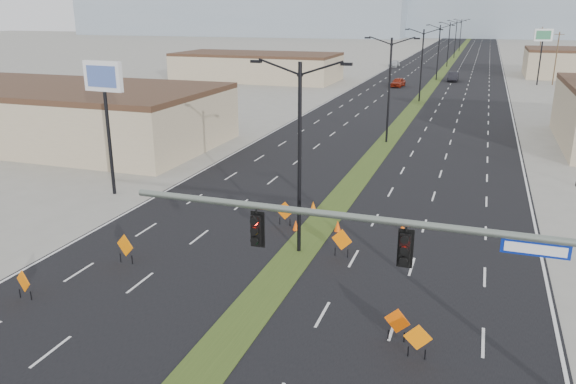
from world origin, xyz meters
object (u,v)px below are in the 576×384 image
(signal_mast, at_px, (466,271))
(construction_sign_5, at_px, (397,322))
(streetlight_1, at_px, (389,87))
(streetlight_3, at_px, (438,51))
(pole_sign_west, at_px, (104,87))
(construction_sign_1, at_px, (125,246))
(streetlight_0, at_px, (300,154))
(streetlight_6, at_px, (461,34))
(construction_sign_0, at_px, (23,282))
(construction_sign_4, at_px, (418,339))
(car_mid, at_px, (453,77))
(car_far, at_px, (394,64))
(cone_3, at_px, (313,205))
(cone_2, at_px, (338,226))
(pole_sign_east_far, at_px, (543,39))
(streetlight_5, at_px, (456,38))
(construction_sign_3, at_px, (342,241))
(streetlight_4, at_px, (449,43))
(construction_sign_2, at_px, (285,212))
(streetlight_2, at_px, (422,63))
(cone_1, at_px, (403,227))
(car_left, at_px, (398,82))
(cone_0, at_px, (296,225))

(signal_mast, relative_size, construction_sign_5, 11.51)
(streetlight_1, height_order, streetlight_3, same)
(pole_sign_west, bearing_deg, construction_sign_1, -46.32)
(streetlight_0, bearing_deg, signal_mast, -49.46)
(construction_sign_1, bearing_deg, streetlight_6, 103.08)
(construction_sign_0, height_order, construction_sign_4, construction_sign_4)
(signal_mast, relative_size, car_mid, 3.27)
(car_far, bearing_deg, construction_sign_4, -77.25)
(cone_3, bearing_deg, pole_sign_west, -174.18)
(cone_2, relative_size, pole_sign_east_far, 0.07)
(streetlight_5, xyz_separation_m, construction_sign_3, (2.33, -139.94, -4.50))
(streetlight_4, bearing_deg, construction_sign_2, -91.06)
(streetlight_3, bearing_deg, car_far, 116.16)
(streetlight_2, bearing_deg, cone_1, -84.58)
(construction_sign_1, height_order, pole_sign_east_far, pole_sign_east_far)
(car_left, bearing_deg, cone_2, -77.83)
(construction_sign_3, bearing_deg, streetlight_6, 102.85)
(streetlight_0, xyz_separation_m, streetlight_1, (0.00, 28.00, 0.00))
(construction_sign_1, xyz_separation_m, construction_sign_4, (15.05, -3.56, -0.11))
(streetlight_1, bearing_deg, signal_mast, -77.31)
(streetlight_0, relative_size, cone_2, 14.56)
(cone_3, xyz_separation_m, pole_sign_east_far, (18.65, 75.48, 7.49))
(cone_3, distance_m, pole_sign_east_far, 78.11)
(construction_sign_5, bearing_deg, construction_sign_3, 131.98)
(construction_sign_2, bearing_deg, car_left, 90.39)
(construction_sign_2, xyz_separation_m, cone_1, (6.87, 1.31, -0.59))
(construction_sign_0, relative_size, construction_sign_1, 0.89)
(cone_3, bearing_deg, construction_sign_1, -121.07)
(streetlight_5, bearing_deg, construction_sign_0, -93.83)
(streetlight_5, bearing_deg, streetlight_1, -90.00)
(signal_mast, xyz_separation_m, streetlight_2, (-8.56, 66.00, 0.63))
(streetlight_6, relative_size, construction_sign_2, 6.69)
(car_far, bearing_deg, construction_sign_2, -81.23)
(streetlight_1, bearing_deg, car_far, 98.24)
(streetlight_6, distance_m, car_far, 61.85)
(construction_sign_2, xyz_separation_m, cone_0, (0.88, -0.58, -0.56))
(cone_3, bearing_deg, pole_sign_east_far, 76.12)
(signal_mast, distance_m, cone_2, 15.97)
(construction_sign_0, distance_m, construction_sign_3, 15.29)
(streetlight_1, xyz_separation_m, cone_2, (1.26, -24.51, -5.07))
(streetlight_3, distance_m, cone_0, 81.32)
(construction_sign_0, distance_m, pole_sign_east_far, 95.55)
(streetlight_6, xyz_separation_m, cone_3, (-1.22, -161.22, -5.14))
(car_left, height_order, construction_sign_4, car_left)
(streetlight_0, xyz_separation_m, cone_3, (-1.22, 6.78, -5.14))
(streetlight_3, relative_size, pole_sign_west, 1.09)
(signal_mast, distance_m, streetlight_0, 13.18)
(construction_sign_5, relative_size, cone_0, 2.25)
(car_mid, relative_size, pole_sign_east_far, 0.52)
(streetlight_2, height_order, construction_sign_4, streetlight_2)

